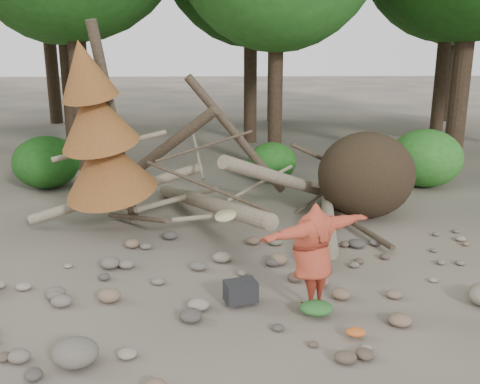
{
  "coord_description": "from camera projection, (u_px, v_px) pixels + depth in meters",
  "views": [
    {
      "loc": [
        -0.68,
        -7.35,
        3.86
      ],
      "look_at": [
        -0.36,
        1.5,
        1.4
      ],
      "focal_mm": 40.0,
      "sensor_mm": 36.0,
      "label": 1
    }
  ],
  "objects": [
    {
      "name": "ground",
      "position": [
        267.0,
        306.0,
        8.14
      ],
      "size": [
        120.0,
        120.0,
        0.0
      ],
      "primitive_type": "plane",
      "color": "#514C44",
      "rests_on": "ground"
    },
    {
      "name": "deadfall_pile",
      "position": [
        341.0,
        178.0,
        12.03
      ],
      "size": [
        8.55,
        5.24,
        3.3
      ],
      "color": "#332619",
      "rests_on": "ground"
    },
    {
      "name": "dead_conifer",
      "position": [
        100.0,
        134.0,
        10.71
      ],
      "size": [
        2.06,
        2.16,
        4.35
      ],
      "color": "#4C3F30",
      "rests_on": "ground"
    },
    {
      "name": "bush_left",
      "position": [
        46.0,
        162.0,
        14.69
      ],
      "size": [
        1.8,
        1.8,
        1.44
      ],
      "primitive_type": "ellipsoid",
      "color": "#1C5316",
      "rests_on": "ground"
    },
    {
      "name": "bush_mid",
      "position": [
        272.0,
        162.0,
        15.53
      ],
      "size": [
        1.4,
        1.4,
        1.12
      ],
      "primitive_type": "ellipsoid",
      "color": "#266A1E",
      "rests_on": "ground"
    },
    {
      "name": "bush_right",
      "position": [
        426.0,
        158.0,
        14.84
      ],
      "size": [
        2.0,
        2.0,
        1.6
      ],
      "primitive_type": "ellipsoid",
      "color": "#307D27",
      "rests_on": "ground"
    },
    {
      "name": "frisbee_thrower",
      "position": [
        313.0,
        255.0,
        7.83
      ],
      "size": [
        2.44,
        1.44,
        1.64
      ],
      "color": "#A63A25",
      "rests_on": "ground"
    },
    {
      "name": "backpack",
      "position": [
        241.0,
        295.0,
        8.16
      ],
      "size": [
        0.55,
        0.45,
        0.32
      ],
      "primitive_type": "cube",
      "rotation": [
        0.0,
        0.0,
        0.3
      ],
      "color": "black",
      "rests_on": "ground"
    },
    {
      "name": "cloth_green",
      "position": [
        316.0,
        311.0,
        7.81
      ],
      "size": [
        0.48,
        0.4,
        0.18
      ],
      "primitive_type": "ellipsoid",
      "color": "#296428",
      "rests_on": "ground"
    },
    {
      "name": "cloth_orange",
      "position": [
        355.0,
        335.0,
        7.24
      ],
      "size": [
        0.27,
        0.22,
        0.1
      ],
      "primitive_type": "ellipsoid",
      "color": "#BE5320",
      "rests_on": "ground"
    },
    {
      "name": "boulder_front_left",
      "position": [
        75.0,
        353.0,
        6.61
      ],
      "size": [
        0.58,
        0.52,
        0.35
      ],
      "primitive_type": "ellipsoid",
      "color": "#645E53",
      "rests_on": "ground"
    }
  ]
}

